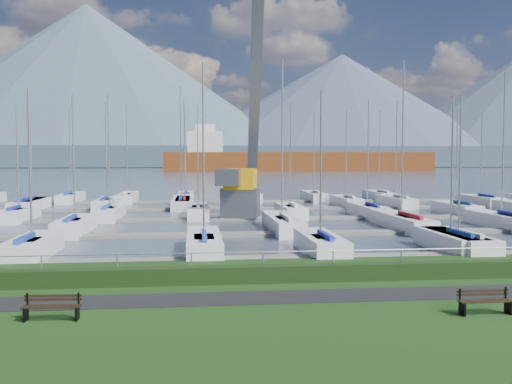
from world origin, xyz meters
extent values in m
cube|color=black|center=(0.00, -3.00, 0.01)|extent=(160.00, 2.00, 0.04)
cube|color=#3B4656|center=(0.00, 260.00, -0.40)|extent=(800.00, 540.00, 0.20)
cube|color=black|center=(0.00, -0.40, 0.35)|extent=(80.00, 0.70, 0.70)
cylinder|color=gray|center=(0.00, 0.00, 1.20)|extent=(80.00, 0.04, 0.04)
cube|color=#3E4F5B|center=(0.00, 330.00, 6.00)|extent=(900.00, 80.00, 12.00)
cone|color=#485B69|center=(-80.00, 400.00, 57.50)|extent=(340.00, 340.00, 115.00)
cone|color=#454E66|center=(110.00, 410.00, 42.50)|extent=(300.00, 300.00, 85.00)
cube|color=gray|center=(0.00, 6.00, -0.22)|extent=(90.00, 1.60, 0.25)
cube|color=gray|center=(0.00, 16.00, -0.22)|extent=(90.00, 1.60, 0.25)
cube|color=slate|center=(0.00, 26.00, -0.22)|extent=(90.00, 1.60, 0.25)
cube|color=slate|center=(0.00, 36.00, -0.22)|extent=(90.00, 1.60, 0.25)
cube|color=slate|center=(0.00, 46.00, -0.22)|extent=(90.00, 1.60, 0.25)
cube|color=black|center=(-9.17, -5.13, 0.23)|extent=(0.08, 0.40, 0.45)
cube|color=black|center=(-9.16, -4.95, 0.65)|extent=(0.05, 0.05, 0.40)
cube|color=black|center=(-7.57, -5.21, 0.23)|extent=(0.08, 0.40, 0.45)
cube|color=black|center=(-7.56, -5.03, 0.65)|extent=(0.05, 0.05, 0.40)
cube|color=black|center=(-8.38, -5.32, 0.45)|extent=(1.80, 0.18, 0.04)
cube|color=black|center=(-8.37, -5.17, 0.45)|extent=(1.80, 0.18, 0.04)
cube|color=black|center=(-8.36, -5.02, 0.45)|extent=(1.80, 0.18, 0.04)
cube|color=black|center=(-8.36, -4.97, 0.62)|extent=(1.80, 0.12, 0.08)
cube|color=black|center=(-8.36, -4.97, 0.74)|extent=(1.80, 0.12, 0.08)
cube|color=black|center=(4.82, -6.02, 0.23)|extent=(0.07, 0.40, 0.45)
cube|color=black|center=(4.82, -5.84, 0.65)|extent=(0.05, 0.05, 0.40)
cube|color=black|center=(6.42, -5.99, 0.23)|extent=(0.07, 0.40, 0.45)
cube|color=black|center=(6.42, -5.81, 0.65)|extent=(0.05, 0.05, 0.40)
cube|color=black|center=(5.62, -6.15, 0.45)|extent=(1.80, 0.13, 0.04)
cube|color=black|center=(5.62, -6.00, 0.45)|extent=(1.80, 0.13, 0.04)
cube|color=black|center=(5.62, -5.85, 0.45)|extent=(1.80, 0.13, 0.04)
cube|color=black|center=(5.62, -5.80, 0.62)|extent=(1.80, 0.07, 0.08)
cube|color=black|center=(5.62, -5.80, 0.74)|extent=(1.80, 0.07, 0.08)
cube|color=slate|center=(0.23, 26.82, 1.20)|extent=(3.79, 3.79, 2.60)
cube|color=#E0A00D|center=(0.23, 26.82, 3.30)|extent=(3.24, 3.86, 1.80)
cube|color=slate|center=(2.03, 31.32, 12.30)|extent=(1.36, 11.24, 19.89)
cube|color=#585A5F|center=(-0.97, 24.82, 3.50)|extent=(2.41, 2.56, 1.40)
cube|color=brown|center=(39.36, 211.63, 2.50)|extent=(111.00, 25.14, 10.00)
cube|color=silver|center=(0.92, 214.14, 10.00)|extent=(14.88, 14.88, 12.00)
cube|color=silver|center=(0.92, 214.14, 17.00)|extent=(8.50, 8.50, 4.00)
camera|label=1|loc=(-3.86, -23.50, 5.13)|focal=40.00mm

